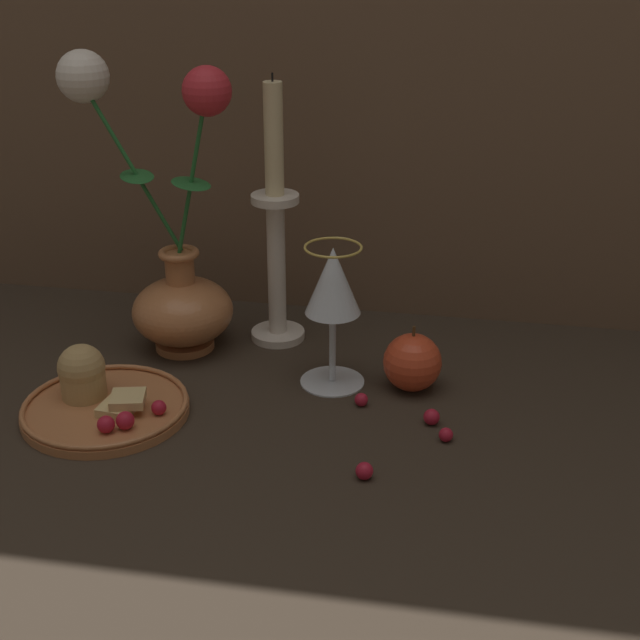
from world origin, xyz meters
TOP-DOWN VIEW (x-y plane):
  - ground_plane at (0.00, 0.00)m, footprint 2.40×2.40m
  - vase at (-0.15, 0.13)m, footprint 0.21×0.13m
  - plate_with_pastries at (-0.18, -0.05)m, footprint 0.19×0.19m
  - wine_glass at (0.07, 0.07)m, footprint 0.08×0.08m
  - candlestick at (-0.02, 0.17)m, footprint 0.07×0.07m
  - apple_beside_vase at (0.16, 0.07)m, footprint 0.07×0.07m
  - berry_near_plate at (0.13, -0.12)m, footprint 0.02×0.02m
  - berry_front_center at (0.19, -0.01)m, footprint 0.02×0.02m
  - berry_by_glass_stem at (0.21, -0.04)m, footprint 0.02×0.02m
  - berry_under_candlestick at (0.11, 0.02)m, footprint 0.02×0.02m

SIDE VIEW (x-z plane):
  - ground_plane at x=0.00m, z-range 0.00..0.00m
  - berry_by_glass_stem at x=0.21m, z-range 0.00..0.02m
  - berry_under_candlestick at x=0.11m, z-range 0.00..0.02m
  - berry_near_plate at x=0.13m, z-range 0.00..0.02m
  - berry_front_center at x=0.19m, z-range 0.00..0.02m
  - plate_with_pastries at x=-0.18m, z-range -0.02..0.05m
  - apple_beside_vase at x=0.16m, z-range -0.01..0.07m
  - vase at x=-0.15m, z-range -0.07..0.30m
  - wine_glass at x=0.07m, z-range 0.04..0.21m
  - candlestick at x=-0.02m, z-range -0.03..0.31m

